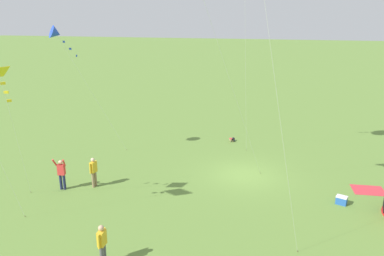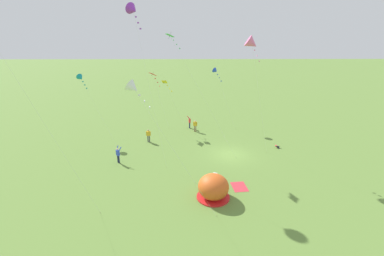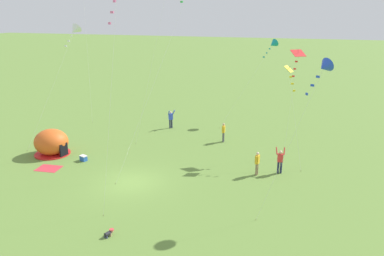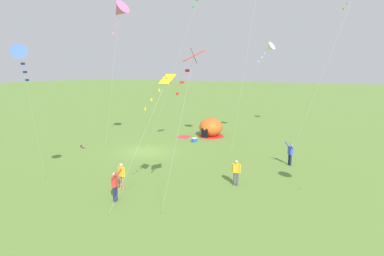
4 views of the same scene
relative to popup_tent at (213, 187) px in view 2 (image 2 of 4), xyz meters
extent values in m
plane|color=olive|center=(8.49, -2.80, -1.00)|extent=(300.00, 300.00, 0.00)
ellipsoid|color=#D8591E|center=(-0.01, 0.00, 0.05)|extent=(2.70, 2.60, 2.10)
cylinder|color=red|center=(-0.01, 0.00, -0.95)|extent=(2.81, 2.81, 0.10)
cube|color=black|center=(1.25, -0.19, -0.45)|extent=(0.24, 0.81, 1.10)
cube|color=#CC333D|center=(1.60, -2.54, -0.99)|extent=(1.83, 1.48, 0.01)
cube|color=#2659B2|center=(3.21, -0.45, -0.81)|extent=(0.61, 0.50, 0.38)
cube|color=white|center=(3.21, -0.45, -0.59)|extent=(0.62, 0.51, 0.06)
cylinder|color=black|center=(10.27, -8.97, -0.83)|extent=(0.32, 0.38, 0.22)
sphere|color=tan|center=(10.37, -8.73, -0.80)|extent=(0.19, 0.19, 0.19)
cylinder|color=#D83F3F|center=(10.37, -8.73, -0.71)|extent=(0.24, 0.24, 0.06)
cylinder|color=tan|center=(10.23, -8.82, -0.91)|extent=(0.07, 0.07, 0.17)
cylinder|color=tan|center=(10.41, -8.90, -0.91)|extent=(0.07, 0.07, 0.17)
cylinder|color=navy|center=(10.15, -9.05, -0.93)|extent=(0.09, 0.09, 0.13)
cylinder|color=navy|center=(10.30, -9.11, -0.93)|extent=(0.09, 0.09, 0.13)
cylinder|color=#1E2347|center=(17.83, 1.85, -0.56)|extent=(0.15, 0.15, 0.88)
cylinder|color=#1E2347|center=(18.02, 1.89, -0.56)|extent=(0.15, 0.15, 0.88)
cube|color=red|center=(17.92, 1.87, 0.18)|extent=(0.42, 0.31, 0.60)
sphere|color=beige|center=(17.92, 1.87, 0.61)|extent=(0.22, 0.22, 0.22)
cylinder|color=red|center=(17.64, 1.97, 0.65)|extent=(0.22, 0.39, 0.50)
cylinder|color=red|center=(18.16, 2.07, 0.65)|extent=(0.10, 0.38, 0.50)
cylinder|color=#4C4C51|center=(12.52, 7.34, -0.56)|extent=(0.15, 0.15, 0.88)
cylinder|color=#4C4C51|center=(12.53, 7.14, -0.56)|extent=(0.15, 0.15, 0.88)
cube|color=gold|center=(12.52, 7.24, 0.18)|extent=(0.26, 0.39, 0.60)
sphere|color=tan|center=(12.52, 7.24, 0.61)|extent=(0.22, 0.22, 0.22)
cylinder|color=gold|center=(12.51, 7.49, 0.18)|extent=(0.09, 0.09, 0.58)
cylinder|color=gold|center=(12.53, 6.99, 0.18)|extent=(0.09, 0.09, 0.58)
cylinder|color=#8C7251|center=(16.40, 0.98, -0.56)|extent=(0.15, 0.15, 0.88)
cylinder|color=#8C7251|center=(16.44, 1.18, -0.56)|extent=(0.15, 0.15, 0.88)
cube|color=gold|center=(16.42, 1.08, 0.18)|extent=(0.31, 0.42, 0.60)
sphere|color=beige|center=(16.42, 1.08, 0.61)|extent=(0.22, 0.22, 0.22)
cylinder|color=gold|center=(16.37, 0.83, 0.18)|extent=(0.09, 0.09, 0.58)
cylinder|color=gold|center=(16.46, 1.33, 0.18)|extent=(0.09, 0.09, 0.58)
cylinder|color=#1E2347|center=(6.67, 9.73, -0.56)|extent=(0.15, 0.15, 0.88)
cylinder|color=#1E2347|center=(6.53, 9.59, -0.56)|extent=(0.15, 0.15, 0.88)
cube|color=blue|center=(6.60, 9.66, 0.18)|extent=(0.44, 0.44, 0.60)
sphere|color=beige|center=(6.60, 9.66, 0.61)|extent=(0.22, 0.22, 0.22)
cylinder|color=blue|center=(6.89, 9.75, 0.65)|extent=(0.36, 0.28, 0.50)
cylinder|color=blue|center=(6.52, 9.36, 0.65)|extent=(0.30, 0.36, 0.50)
cylinder|color=silver|center=(18.61, 4.05, 2.50)|extent=(1.59, 2.74, 6.99)
cylinder|color=brown|center=(19.41, 2.69, -0.97)|extent=(0.03, 0.03, 0.06)
cube|color=yellow|center=(17.82, 5.42, 5.99)|extent=(0.72, 0.82, 0.47)
cylinder|color=#332314|center=(17.82, 5.42, 6.00)|extent=(0.21, 0.34, 0.45)
cube|color=yellow|center=(18.03, 5.06, 5.46)|extent=(0.19, 0.18, 0.12)
cube|color=yellow|center=(18.20, 4.76, 5.01)|extent=(0.21, 0.13, 0.12)
cube|color=yellow|center=(18.38, 4.46, 4.55)|extent=(0.19, 0.18, 0.12)
cylinder|color=silver|center=(18.72, -3.50, 3.13)|extent=(2.84, 2.98, 8.26)
cylinder|color=brown|center=(17.30, -4.99, -0.97)|extent=(0.03, 0.03, 0.06)
cone|color=blue|center=(20.14, -2.02, 7.26)|extent=(1.14, 1.14, 0.95)
cube|color=blue|center=(19.85, -2.32, 6.74)|extent=(0.20, 0.16, 0.12)
cube|color=blue|center=(19.61, -2.57, 6.30)|extent=(0.20, 0.15, 0.12)
cube|color=blue|center=(19.36, -2.83, 5.86)|extent=(0.14, 0.21, 0.12)
cylinder|color=silver|center=(18.13, 6.05, 3.01)|extent=(0.42, 2.12, 8.01)
cylinder|color=brown|center=(17.93, 4.99, -0.97)|extent=(0.03, 0.03, 0.06)
cube|color=red|center=(18.34, 7.11, 7.01)|extent=(1.31, 1.28, 0.47)
cylinder|color=#332314|center=(18.34, 7.11, 7.02)|extent=(0.09, 0.36, 0.69)
cube|color=red|center=(18.27, 6.75, 6.40)|extent=(0.21, 0.14, 0.12)
cube|color=red|center=(18.21, 6.45, 5.87)|extent=(0.20, 0.16, 0.12)
cube|color=red|center=(18.15, 6.15, 5.34)|extent=(0.21, 0.09, 0.12)
cylinder|color=silver|center=(-1.71, 2.92, 3.77)|extent=(1.56, 5.92, 9.53)
cylinder|color=brown|center=(-2.48, -0.04, -0.97)|extent=(0.03, 0.03, 0.06)
cone|color=white|center=(-0.94, 5.88, 8.53)|extent=(1.18, 1.32, 1.17)
cube|color=white|center=(-1.04, 5.46, 8.05)|extent=(0.20, 0.15, 0.12)
cube|color=white|center=(-1.14, 5.11, 7.64)|extent=(0.20, 0.06, 0.12)
cube|color=white|center=(-1.23, 4.76, 7.22)|extent=(0.21, 0.09, 0.12)
cylinder|color=silver|center=(6.67, 5.80, 6.67)|extent=(2.69, 2.90, 15.33)
cylinder|color=brown|center=(5.33, 4.36, -0.97)|extent=(0.03, 0.03, 0.06)
cone|color=purple|center=(8.01, 7.24, 14.34)|extent=(1.66, 1.66, 1.35)
cube|color=purple|center=(7.77, 6.98, 13.71)|extent=(0.21, 0.14, 0.12)
cube|color=purple|center=(7.57, 6.77, 13.18)|extent=(0.21, 0.15, 0.12)
cube|color=purple|center=(7.36, 6.55, 12.64)|extent=(0.20, 0.16, 0.12)
cylinder|color=silver|center=(9.10, -5.89, 5.15)|extent=(0.26, 2.65, 12.29)
cylinder|color=brown|center=(8.97, -7.21, -0.97)|extent=(0.03, 0.03, 0.06)
cone|color=pink|center=(9.22, -4.57, 11.29)|extent=(1.44, 1.75, 1.69)
cube|color=pink|center=(9.19, -4.90, 10.63)|extent=(0.21, 0.14, 0.12)
cube|color=pink|center=(9.16, -5.18, 10.07)|extent=(0.20, 0.08, 0.12)
cube|color=pink|center=(9.14, -5.46, 9.52)|extent=(0.20, 0.15, 0.12)
cylinder|color=silver|center=(-3.18, 11.00, 6.39)|extent=(2.54, 4.16, 14.77)
cylinder|color=brown|center=(-1.92, 8.93, -0.97)|extent=(0.03, 0.03, 0.06)
cylinder|color=silver|center=(13.32, 13.61, 2.96)|extent=(4.23, 5.06, 7.93)
cylinder|color=brown|center=(11.21, 11.09, -0.97)|extent=(0.03, 0.03, 0.06)
cone|color=teal|center=(15.43, 16.14, 6.93)|extent=(1.26, 1.29, 1.04)
cube|color=teal|center=(15.15, 15.80, 6.47)|extent=(0.17, 0.19, 0.12)
cube|color=teal|center=(14.91, 15.52, 6.08)|extent=(0.15, 0.20, 0.12)
cube|color=teal|center=(14.68, 15.24, 5.69)|extent=(0.21, 0.13, 0.12)
cylinder|color=silver|center=(9.12, 0.34, 5.55)|extent=(3.06, 7.33, 13.10)
cylinder|color=brown|center=(7.59, -3.32, -0.97)|extent=(0.03, 0.03, 0.06)
cube|color=green|center=(10.64, 4.01, 12.10)|extent=(1.10, 1.06, 0.37)
cylinder|color=#332314|center=(10.64, 4.01, 12.11)|extent=(0.14, 0.31, 0.71)
cube|color=green|center=(10.48, 3.61, 11.60)|extent=(0.20, 0.06, 0.12)
cube|color=green|center=(10.34, 3.28, 11.19)|extent=(0.20, 0.08, 0.12)
cube|color=green|center=(10.20, 2.95, 10.77)|extent=(0.21, 0.12, 0.12)
camera|label=1|loc=(5.93, 18.21, 8.17)|focal=35.00mm
camera|label=2|loc=(-18.61, 2.08, 11.73)|focal=24.00mm
camera|label=3|loc=(19.56, -23.56, 10.11)|focal=35.00mm
camera|label=4|loc=(30.21, 13.10, 6.48)|focal=28.00mm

